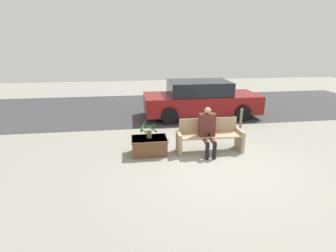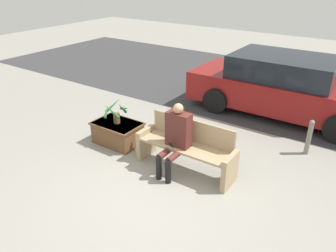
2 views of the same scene
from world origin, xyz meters
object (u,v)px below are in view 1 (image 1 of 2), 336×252
planter_box (149,145)px  parked_car (200,99)px  potted_plant (149,129)px  bollard_post (241,118)px  bench (209,136)px  person_seated (208,129)px

planter_box → parked_car: 4.21m
potted_plant → bollard_post: (3.37, 1.77, -0.32)m
bench → planter_box: bench is taller
potted_plant → parked_car: 4.19m
parked_car → bollard_post: parked_car is taller
bench → person_seated: person_seated is taller
person_seated → parked_car: parked_car is taller
bollard_post → person_seated: bearing=-132.6°
bollard_post → parked_car: bearing=121.1°
person_seated → planter_box: 1.64m
planter_box → bench: bearing=-0.4°
bollard_post → potted_plant: bearing=-152.4°
person_seated → planter_box: bearing=173.0°
person_seated → planter_box: person_seated is taller
planter_box → parked_car: bearing=56.1°
person_seated → bench: bearing=57.0°
parked_car → bollard_post: 2.02m
potted_plant → parked_car: bearing=56.1°
potted_plant → parked_car: (2.34, 3.48, 0.01)m
bench → person_seated: 0.35m
potted_plant → parked_car: parked_car is taller
bench → potted_plant: size_ratio=3.21×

